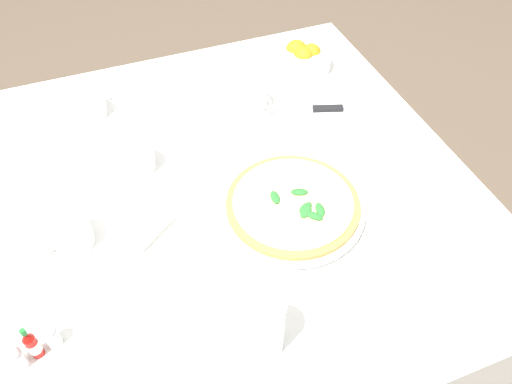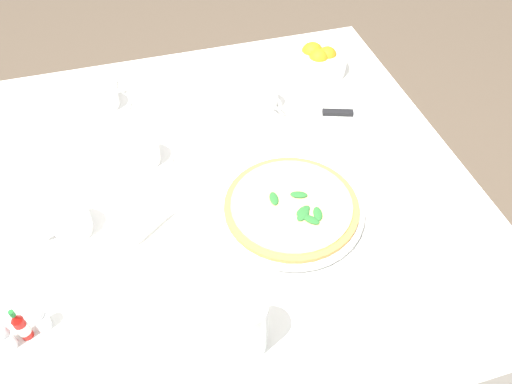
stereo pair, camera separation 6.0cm
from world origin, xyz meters
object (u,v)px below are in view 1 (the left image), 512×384
(coffee_cup_right_edge, at_px, (72,235))
(menu_card, at_px, (152,230))
(coffee_cup_near_left, at_px, (137,159))
(hot_sauce_bottle, at_px, (32,344))
(coffee_cup_center_back, at_px, (91,107))
(pepper_shaker, at_px, (17,358))
(salt_shaker, at_px, (51,336))
(pizza, at_px, (293,203))
(citrus_bowl, at_px, (303,58))
(pizza_plate, at_px, (293,208))
(coffee_cup_far_right, at_px, (252,97))
(water_glass_back_corner, at_px, (265,328))
(dinner_knife, at_px, (348,108))
(napkin_folded, at_px, (346,113))

(coffee_cup_right_edge, bearing_deg, menu_card, -16.47)
(coffee_cup_near_left, bearing_deg, hot_sauce_bottle, -123.89)
(coffee_cup_center_back, distance_m, pepper_shaker, 0.64)
(coffee_cup_right_edge, distance_m, coffee_cup_near_left, 0.23)
(salt_shaker, bearing_deg, coffee_cup_right_edge, 73.30)
(hot_sauce_bottle, bearing_deg, coffee_cup_near_left, 56.11)
(coffee_cup_near_left, height_order, hot_sauce_bottle, hot_sauce_bottle)
(pizza, distance_m, salt_shaker, 0.51)
(citrus_bowl, distance_m, pepper_shaker, 1.00)
(citrus_bowl, bearing_deg, coffee_cup_near_left, -155.16)
(pepper_shaker, height_order, menu_card, menu_card)
(coffee_cup_near_left, bearing_deg, pizza_plate, -40.97)
(coffee_cup_far_right, xyz_separation_m, water_glass_back_corner, (-0.21, -0.60, 0.02))
(coffee_cup_center_back, xyz_separation_m, menu_card, (0.05, -0.43, 0.00))
(citrus_bowl, xyz_separation_m, pepper_shaker, (-0.79, -0.62, -0.00))
(coffee_cup_right_edge, height_order, menu_card, coffee_cup_right_edge)
(pizza_plate, bearing_deg, dinner_knife, 43.01)
(citrus_bowl, height_order, pepper_shaker, citrus_bowl)
(hot_sauce_bottle, bearing_deg, napkin_folded, 25.65)
(napkin_folded, xyz_separation_m, citrus_bowl, (-0.01, 0.24, 0.02))
(menu_card, bearing_deg, salt_shaker, 179.78)
(pizza_plate, relative_size, coffee_cup_center_back, 2.31)
(pizza, distance_m, menu_card, 0.29)
(salt_shaker, relative_size, pepper_shaker, 1.00)
(pizza, xyz_separation_m, coffee_cup_right_edge, (-0.43, 0.07, 0.00))
(coffee_cup_near_left, relative_size, menu_card, 1.78)
(pizza_plate, relative_size, hot_sauce_bottle, 3.62)
(pizza_plate, xyz_separation_m, napkin_folded, (0.25, 0.24, -0.00))
(napkin_folded, relative_size, pepper_shaker, 4.32)
(coffee_cup_far_right, xyz_separation_m, napkin_folded, (0.21, -0.12, -0.02))
(coffee_cup_right_edge, distance_m, pepper_shaker, 0.25)
(pepper_shaker, bearing_deg, hot_sauce_bottle, 19.65)
(coffee_cup_right_edge, relative_size, coffee_cup_center_back, 1.01)
(citrus_bowl, relative_size, hot_sauce_bottle, 1.81)
(pepper_shaker, distance_m, menu_card, 0.31)
(citrus_bowl, bearing_deg, pizza_plate, -116.84)
(pizza, xyz_separation_m, water_glass_back_corner, (-0.16, -0.25, 0.03))
(coffee_cup_center_back, height_order, coffee_cup_near_left, coffee_cup_near_left)
(water_glass_back_corner, distance_m, hot_sauce_bottle, 0.38)
(coffee_cup_right_edge, xyz_separation_m, salt_shaker, (-0.06, -0.20, -0.00))
(napkin_folded, bearing_deg, pepper_shaker, -141.96)
(coffee_cup_center_back, relative_size, citrus_bowl, 0.87)
(salt_shaker, bearing_deg, pepper_shaker, -160.35)
(napkin_folded, relative_size, dinner_knife, 1.27)
(dinner_knife, height_order, hot_sauce_bottle, hot_sauce_bottle)
(pepper_shaker, bearing_deg, pizza_plate, 14.63)
(coffee_cup_center_back, height_order, salt_shaker, coffee_cup_center_back)
(coffee_cup_center_back, distance_m, napkin_folded, 0.63)
(citrus_bowl, relative_size, salt_shaker, 2.67)
(pizza_plate, height_order, coffee_cup_right_edge, coffee_cup_right_edge)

